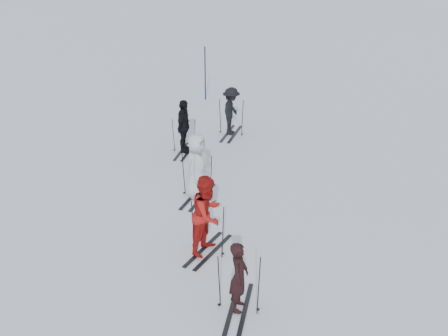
# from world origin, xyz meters

# --- Properties ---
(ground) EXTENTS (120.00, 120.00, 0.00)m
(ground) POSITION_xyz_m (0.00, 0.00, 0.00)
(ground) COLOR silver
(ground) RESTS_ON ground
(skier_near_dark) EXTENTS (0.45, 0.60, 1.49)m
(skier_near_dark) POSITION_xyz_m (1.89, -3.21, 0.75)
(skier_near_dark) COLOR black
(skier_near_dark) RESTS_ON ground
(skier_red) EXTENTS (0.83, 1.01, 1.89)m
(skier_red) POSITION_xyz_m (0.53, -1.47, 0.95)
(skier_red) COLOR #A21512
(skier_red) RESTS_ON ground
(skier_grey) EXTENTS (0.59, 0.90, 1.83)m
(skier_grey) POSITION_xyz_m (-0.78, 0.99, 0.91)
(skier_grey) COLOR silver
(skier_grey) RESTS_ON ground
(skier_uphill_left) EXTENTS (0.57, 1.08, 1.76)m
(skier_uphill_left) POSITION_xyz_m (-2.45, 3.80, 0.88)
(skier_uphill_left) COLOR black
(skier_uphill_left) RESTS_ON ground
(skier_uphill_far) EXTENTS (0.72, 1.14, 1.69)m
(skier_uphill_far) POSITION_xyz_m (-1.57, 5.91, 0.84)
(skier_uphill_far) COLOR black
(skier_uphill_far) RESTS_ON ground
(skis_near_dark) EXTENTS (1.88, 1.21, 1.27)m
(skis_near_dark) POSITION_xyz_m (1.89, -3.21, 0.64)
(skis_near_dark) COLOR black
(skis_near_dark) RESTS_ON ground
(skis_red) EXTENTS (1.87, 1.16, 1.28)m
(skis_red) POSITION_xyz_m (0.53, -1.47, 0.64)
(skis_red) COLOR black
(skis_red) RESTS_ON ground
(skis_grey) EXTENTS (1.82, 0.97, 1.32)m
(skis_grey) POSITION_xyz_m (-0.78, 0.99, 0.66)
(skis_grey) COLOR black
(skis_grey) RESTS_ON ground
(skis_uphill_left) EXTENTS (1.72, 1.08, 1.18)m
(skis_uphill_left) POSITION_xyz_m (-2.45, 3.80, 0.59)
(skis_uphill_left) COLOR black
(skis_uphill_left) RESTS_ON ground
(skis_uphill_far) EXTENTS (1.91, 1.12, 1.34)m
(skis_uphill_far) POSITION_xyz_m (-1.57, 5.91, 0.67)
(skis_uphill_far) COLOR black
(skis_uphill_far) RESTS_ON ground
(piste_marker) EXTENTS (0.06, 0.06, 2.24)m
(piste_marker) POSITION_xyz_m (-4.00, 9.42, 1.12)
(piste_marker) COLOR black
(piste_marker) RESTS_ON ground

